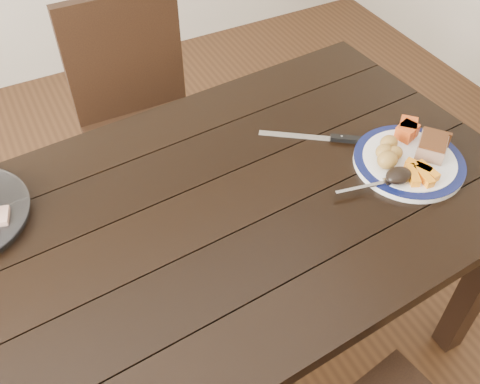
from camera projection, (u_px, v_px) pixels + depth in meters
name	position (u px, v px, depth m)	size (l,w,h in m)	color
ground	(217.00, 358.00, 1.84)	(4.00, 4.00, 0.00)	#472B16
dining_table	(209.00, 236.00, 1.37)	(1.66, 1.02, 0.75)	black
chair_far	(141.00, 114.00, 1.94)	(0.42, 0.43, 0.93)	black
dinner_plate	(409.00, 162.00, 1.41)	(0.29, 0.29, 0.02)	white
plate_rim	(409.00, 160.00, 1.41)	(0.29, 0.29, 0.02)	#0C123F
pork_slice	(432.00, 147.00, 1.41)	(0.09, 0.07, 0.04)	tan
roasted_potatoes	(388.00, 153.00, 1.39)	(0.10, 0.10, 0.05)	gold
carrot_batons	(421.00, 172.00, 1.35)	(0.08, 0.10, 0.02)	orange
pumpkin_wedges	(407.00, 129.00, 1.46)	(0.08, 0.08, 0.04)	#F9541B
dark_mushroom	(399.00, 175.00, 1.34)	(0.07, 0.05, 0.03)	black
fork	(374.00, 185.00, 1.34)	(0.18, 0.05, 0.00)	silver
carving_knife	(338.00, 139.00, 1.48)	(0.27, 0.20, 0.01)	silver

